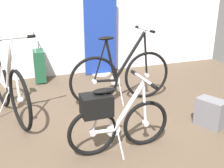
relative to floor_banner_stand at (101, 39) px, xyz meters
name	(u,v)px	position (x,y,z in m)	size (l,w,h in m)	color
ground_plane	(124,139)	(-0.49, -2.29, -0.65)	(6.44, 6.44, 0.00)	brown
floor_banner_stand	(101,39)	(0.00, 0.00, 0.00)	(0.60, 0.36, 1.48)	#B7B7BC
folding_bike_foreground	(113,118)	(-0.68, -2.45, -0.29)	(1.04, 0.53, 0.74)	black
display_bike_left	(121,75)	(-0.13, -1.31, -0.27)	(1.48, 0.53, 1.03)	black
display_bike_right	(9,86)	(-1.60, -1.28, -0.26)	(0.57, 1.49, 1.06)	black
rolling_suitcase	(39,66)	(-1.11, -0.03, -0.37)	(0.20, 0.37, 0.83)	#19472D
backpack_on_floor	(211,113)	(0.57, -2.36, -0.49)	(0.31, 0.36, 0.33)	slate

